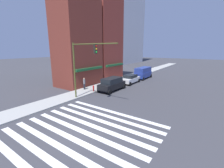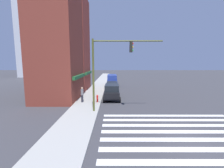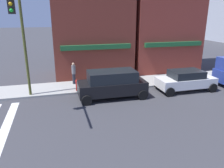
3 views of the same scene
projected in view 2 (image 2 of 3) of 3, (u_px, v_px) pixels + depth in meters
ground_plane at (188, 140)px, 9.16m from camera, size 200.00×200.00×0.00m
sidewalk_left at (66, 138)px, 9.16m from camera, size 120.00×3.00×0.15m
crosswalk_stripes at (188, 140)px, 9.15m from camera, size 9.02×10.80×0.01m
storefront_row at (67, 45)px, 22.35m from camera, size 14.13×5.30×15.85m
tower_distant at (48, 11)px, 56.93m from camera, size 20.49×14.52×49.20m
traffic_signal at (109, 62)px, 13.63m from camera, size 0.32×6.33×6.83m
suv_black at (112, 91)px, 19.66m from camera, size 4.72×2.12×1.94m
sedan_white at (112, 86)px, 25.47m from camera, size 4.41×2.02×1.59m
van_blue at (112, 80)px, 30.99m from camera, size 5.02×2.22×2.34m
pedestrian_grey_coat at (82, 94)px, 17.38m from camera, size 0.32×0.32×1.77m
fire_hydrant at (97, 98)px, 17.49m from camera, size 0.24×0.24×0.84m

